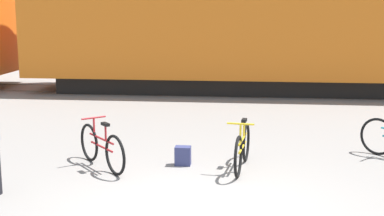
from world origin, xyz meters
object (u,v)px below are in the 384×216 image
(bicycle_yellow, at_px, (242,148))
(freight_train, at_px, (228,9))
(bicycle_maroon, at_px, (102,147))
(backpack, at_px, (183,156))

(bicycle_yellow, bearing_deg, freight_train, 94.16)
(bicycle_yellow, xyz_separation_m, bicycle_maroon, (-2.45, -0.19, -0.00))
(bicycle_yellow, distance_m, backpack, 1.08)
(freight_train, bearing_deg, bicycle_yellow, -85.84)
(backpack, bearing_deg, freight_train, 87.17)
(freight_train, xyz_separation_m, backpack, (-0.42, -8.58, -2.53))
(backpack, bearing_deg, bicycle_yellow, -6.19)
(freight_train, relative_size, bicycle_maroon, 30.53)
(freight_train, xyz_separation_m, bicycle_maroon, (-1.82, -8.89, -2.33))
(bicycle_maroon, distance_m, backpack, 1.44)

